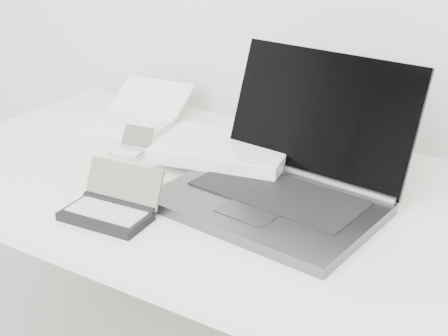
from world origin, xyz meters
The scene contains 5 objects.
desk centered at (0.00, 1.55, 0.68)m, with size 1.60×0.80×0.73m.
laptop_large centered at (0.03, 1.58, 0.78)m, with size 0.61×0.46×0.28m.
netbook_open_white centered at (-0.47, 1.75, 0.75)m, with size 0.25×0.30×0.09m.
pda_silver centered at (-0.34, 1.57, 0.74)m, with size 0.09×0.11×0.06m.
palmtop_charcoal centered at (-0.17, 1.31, 0.75)m, with size 0.18×0.15×0.09m.
Camera 1 is at (0.60, 0.49, 1.33)m, focal length 50.00 mm.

